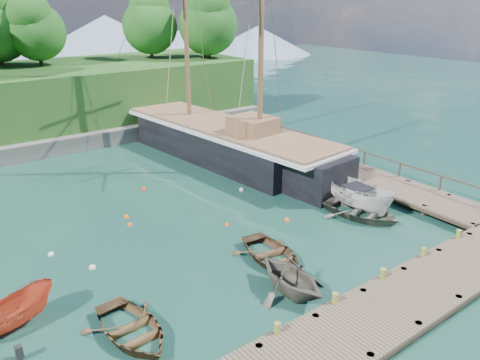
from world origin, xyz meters
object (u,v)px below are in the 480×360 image
(rowboat_2, at_px, (272,260))
(rowboat_3, at_px, (361,217))
(schooner, at_px, (222,144))
(cabin_boat_white, at_px, (356,209))
(motorboat_orange, at_px, (11,329))
(rowboat_0, at_px, (132,336))
(rowboat_1, at_px, (290,292))

(rowboat_2, height_order, rowboat_3, rowboat_3)
(rowboat_3, xyz_separation_m, schooner, (-0.34, 13.64, 1.19))
(rowboat_3, relative_size, cabin_boat_white, 0.87)
(rowboat_2, relative_size, motorboat_orange, 1.10)
(motorboat_orange, bearing_deg, rowboat_0, -145.22)
(schooner, bearing_deg, rowboat_0, -139.68)
(rowboat_2, distance_m, rowboat_3, 7.27)
(rowboat_0, height_order, schooner, schooner)
(rowboat_2, distance_m, schooner, 15.85)
(rowboat_2, distance_m, cabin_boat_white, 8.09)
(rowboat_2, bearing_deg, motorboat_orange, 177.15)
(rowboat_0, height_order, rowboat_2, rowboat_2)
(rowboat_3, distance_m, cabin_boat_white, 1.16)
(rowboat_0, bearing_deg, rowboat_2, 3.73)
(rowboat_3, distance_m, schooner, 13.70)
(rowboat_2, bearing_deg, rowboat_1, -105.71)
(rowboat_0, xyz_separation_m, cabin_boat_white, (15.70, 2.52, 0.00))
(schooner, bearing_deg, motorboat_orange, -152.32)
(rowboat_1, height_order, rowboat_3, rowboat_1)
(rowboat_1, bearing_deg, rowboat_2, 66.95)
(rowboat_1, relative_size, cabin_boat_white, 0.71)
(rowboat_2, xyz_separation_m, schooner, (6.91, 14.22, 1.19))
(rowboat_1, height_order, cabin_boat_white, cabin_boat_white)
(rowboat_2, relative_size, cabin_boat_white, 0.80)
(rowboat_1, bearing_deg, schooner, 65.02)
(cabin_boat_white, bearing_deg, rowboat_0, -170.55)
(rowboat_2, xyz_separation_m, rowboat_3, (7.25, 0.57, 0.00))
(rowboat_0, height_order, motorboat_orange, motorboat_orange)
(schooner, bearing_deg, rowboat_2, -121.69)
(rowboat_3, xyz_separation_m, motorboat_orange, (-18.58, 1.58, 0.00))
(rowboat_2, bearing_deg, rowboat_0, -164.59)
(rowboat_1, relative_size, motorboat_orange, 0.98)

